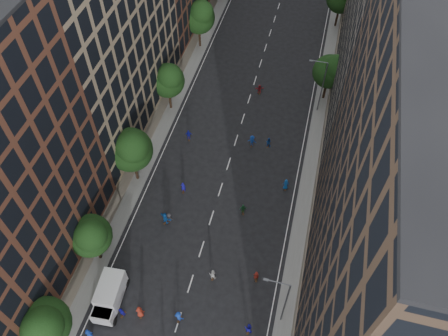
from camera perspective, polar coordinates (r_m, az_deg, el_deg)
name	(u,v)px	position (r m, az deg, el deg)	size (l,w,h in m)	color
ground	(242,121)	(65.75, 2.39, 6.16)	(240.00, 240.00, 0.00)	black
sidewalk_left	(181,76)	(73.51, -5.63, 11.88)	(4.00, 105.00, 0.15)	slate
sidewalk_right	(328,101)	(70.61, 13.42, 8.54)	(4.00, 105.00, 0.15)	slate
bldg_left_b	(82,21)	(57.28, -18.07, 17.74)	(14.00, 26.00, 34.00)	#998264
bldg_right_a	(420,227)	(36.77, 24.23, -7.04)	(14.00, 30.00, 36.00)	#463325
bldg_right_b	(410,28)	(58.78, 23.11, 16.44)	(14.00, 28.00, 33.00)	#625A51
tree_left_0	(43,325)	(46.36, -22.53, -18.42)	(5.20, 5.20, 8.83)	black
tree_left_1	(90,235)	(49.64, -17.05, -8.42)	(4.80, 4.80, 8.21)	black
tree_left_2	(131,149)	(54.75, -12.05, 2.45)	(5.60, 5.60, 9.45)	black
tree_left_3	(168,79)	(64.11, -7.30, 11.40)	(5.00, 5.00, 8.58)	black
tree_left_4	(200,16)	(76.05, -3.22, 19.20)	(5.40, 5.40, 9.08)	black
tree_right_a	(331,70)	(67.30, 13.81, 12.28)	(5.00, 5.00, 8.39)	black
streetlamp_near	(284,301)	(45.20, 7.80, -16.80)	(2.64, 0.22, 9.06)	#595B60
streetlamp_far	(321,84)	(65.34, 12.60, 10.63)	(2.64, 0.22, 9.06)	#595B60
cargo_van	(109,296)	(50.50, -14.76, -15.81)	(2.90, 5.55, 2.87)	white
skater_0	(89,334)	(50.36, -17.27, -19.96)	(0.77, 0.50, 1.57)	#13319C
skater_2	(248,328)	(48.50, 3.21, -20.15)	(0.85, 0.66, 1.76)	#171293
skater_3	(179,317)	(49.10, -5.92, -18.78)	(1.07, 0.62, 1.66)	#153BAE
skater_4	(122,312)	(50.23, -13.17, -17.87)	(0.97, 0.40, 1.65)	#1914A8
skater_6	(140,312)	(49.74, -10.94, -17.96)	(0.93, 0.60, 1.90)	maroon
skater_7	(256,276)	(50.71, 4.22, -13.86)	(0.62, 0.41, 1.70)	maroon
skater_8	(213,274)	(50.68, -1.50, -13.72)	(0.81, 0.63, 1.67)	#BBBAB6
skater_9	(169,218)	(54.68, -7.16, -6.49)	(0.99, 0.57, 1.53)	#37363A
skater_10	(243,209)	(54.96, 2.51, -5.38)	(0.94, 0.39, 1.61)	#1E6531
skater_11	(165,218)	(54.51, -7.68, -6.52)	(1.76, 0.56, 1.89)	#124797
skater_12	(286,184)	(57.55, 8.07, -2.14)	(0.86, 0.56, 1.75)	#124592
skater_13	(183,187)	(56.97, -5.36, -2.52)	(0.64, 0.42, 1.75)	#171296
skater_14	(268,142)	(62.05, 5.82, 3.36)	(0.75, 0.59, 1.55)	#13419F
skater_15	(252,141)	(61.82, 3.68, 3.53)	(1.19, 0.69, 1.85)	#13389A
skater_16	(189,135)	(62.73, -4.63, 4.30)	(1.02, 0.43, 1.75)	#121597
skater_17	(259,89)	(69.88, 4.66, 10.20)	(1.40, 0.45, 1.51)	#A51B25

